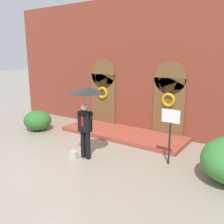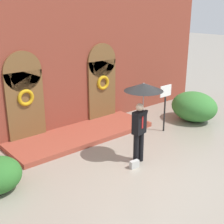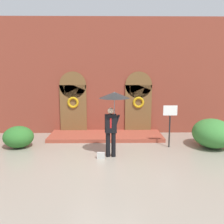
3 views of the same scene
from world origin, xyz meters
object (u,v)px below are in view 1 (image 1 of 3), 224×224
Objects in this scene: person_with_umbrella at (87,101)px; sign_post at (170,128)px; shrub_left at (38,120)px; handbag at (74,154)px.

sign_post is (2.30, 1.09, -0.75)m from person_with_umbrella.
shrub_left is (-3.84, 1.15, -1.47)m from person_with_umbrella.
shrub_left is at bearing 162.99° from handbag.
person_with_umbrella is 4.27m from shrub_left.
person_with_umbrella reaches higher than sign_post.
person_with_umbrella is 1.87m from handbag.
shrub_left is at bearing 163.34° from person_with_umbrella.
person_with_umbrella is 1.37× the size of sign_post.
handbag is 0.23× the size of shrub_left.
handbag is 0.16× the size of sign_post.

